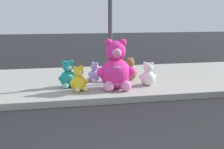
{
  "coord_description": "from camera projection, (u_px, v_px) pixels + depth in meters",
  "views": [
    {
      "loc": [
        -0.87,
        -3.83,
        1.94
      ],
      "look_at": [
        0.86,
        3.6,
        0.55
      ],
      "focal_mm": 53.4,
      "sensor_mm": 36.0,
      "label": 1
    }
  ],
  "objects": [
    {
      "name": "plush_pink_large",
      "position": [
        116.0,
        69.0,
        7.97
      ],
      "size": [
        0.93,
        0.83,
        1.21
      ],
      "color": "#F22D93",
      "rests_on": "sidewalk"
    },
    {
      "name": "sidewalk",
      "position": [
        68.0,
        83.0,
        9.18
      ],
      "size": [
        28.0,
        4.4,
        0.15
      ],
      "primitive_type": "cube",
      "color": "#9E9B93",
      "rests_on": "ground_plane"
    },
    {
      "name": "plush_yellow",
      "position": [
        79.0,
        81.0,
        7.81
      ],
      "size": [
        0.45,
        0.43,
        0.6
      ],
      "color": "yellow",
      "rests_on": "sidewalk"
    },
    {
      "name": "plush_brown",
      "position": [
        129.0,
        71.0,
        9.13
      ],
      "size": [
        0.44,
        0.45,
        0.63
      ],
      "color": "olive",
      "rests_on": "sidewalk"
    },
    {
      "name": "plush_lavender",
      "position": [
        94.0,
        74.0,
        8.94
      ],
      "size": [
        0.38,
        0.36,
        0.53
      ],
      "color": "#B28CD8",
      "rests_on": "sidewalk"
    },
    {
      "name": "sign_pole",
      "position": [
        110.0,
        18.0,
        8.31
      ],
      "size": [
        0.56,
        0.11,
        3.2
      ],
      "color": "#4C4C51",
      "rests_on": "sidewalk"
    },
    {
      "name": "plush_white",
      "position": [
        148.0,
        76.0,
        8.45
      ],
      "size": [
        0.46,
        0.43,
        0.6
      ],
      "color": "white",
      "rests_on": "sidewalk"
    },
    {
      "name": "plush_teal",
      "position": [
        68.0,
        76.0,
        8.21
      ],
      "size": [
        0.51,
        0.47,
        0.67
      ],
      "color": "teal",
      "rests_on": "sidewalk"
    }
  ]
}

